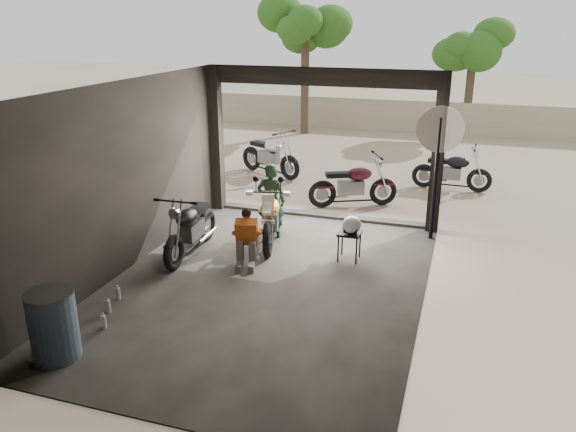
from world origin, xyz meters
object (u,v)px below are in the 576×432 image
Objects in this scene: outside_bike_a at (270,152)px; rider at (271,201)px; outside_bike_c at (452,168)px; mechanic at (246,240)px; sign_post at (438,150)px; helmet at (352,225)px; left_bike at (190,223)px; main_bike at (272,213)px; outside_bike_b at (353,181)px; stool at (350,236)px; oil_drum at (54,326)px.

outside_bike_a is 1.26× the size of rider.
outside_bike_c is at bearing -134.08° from rider.
mechanic is 3.99m from sign_post.
helmet is at bearing -139.81° from sign_post.
helmet is at bearing 165.75° from outside_bike_c.
left_bike is 1.19× the size of rider.
mechanic is at bearing -152.29° from sign_post.
mechanic is at bearing -143.31° from helmet.
main_bike is at bearing 71.79° from mechanic.
rider is at bearing 46.23° from left_bike.
outside_bike_c is (4.36, 5.74, -0.03)m from left_bike.
main_bike reaches higher than mechanic.
rider is (-0.11, 0.27, 0.15)m from main_bike.
mechanic is (1.65, -5.88, -0.15)m from outside_bike_a.
stool is at bearing 164.85° from outside_bike_b.
main_bike is 1.02× the size of left_bike.
outside_bike_a is at bearing -78.26° from rider.
rider is 1.64× the size of oil_drum.
rider reaches higher than outside_bike_b.
outside_bike_a is 3.42m from outside_bike_b.
main_bike reaches higher than oil_drum.
left_bike is 4.80m from sign_post.
sign_post reaches higher than outside_bike_c.
mechanic is at bearing 83.78° from rider.
main_bike reaches higher than left_bike.
rider is (1.60, -4.43, 0.11)m from outside_bike_a.
outside_bike_b is at bearing 56.01° from left_bike.
outside_bike_a is 6.11m from mechanic.
left_bike reaches higher than outside_bike_c.
outside_bike_c is at bearing 50.46° from left_bike.
outside_bike_c is at bearing -63.26° from outside_bike_a.
mechanic is 1.87m from helmet.
stool is at bearing -141.54° from sign_post.
outside_bike_b is 2.95m from outside_bike_c.
rider is 1.88m from helmet.
sign_post reaches higher than stool.
outside_bike_c is 1.13× the size of rider.
helmet is 5.08m from oil_drum.
main_bike reaches higher than stool.
outside_bike_c is at bearing 46.22° from mechanic.
outside_bike_a is at bearing 92.51° from outside_bike_c.
sign_post is (4.14, 2.12, 1.19)m from left_bike.
rider is (-1.15, -2.40, 0.15)m from outside_bike_b.
outside_bike_b is 3.31× the size of stool.
main_bike is 3.36× the size of stool.
sign_post is (1.29, 1.55, 1.09)m from helmet.
helmet is (3.35, -5.12, 0.06)m from outside_bike_a.
left_bike is at bearing -148.89° from outside_bike_a.
outside_bike_c is at bearing -70.89° from outside_bike_b.
outside_bike_c reaches higher than oil_drum.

